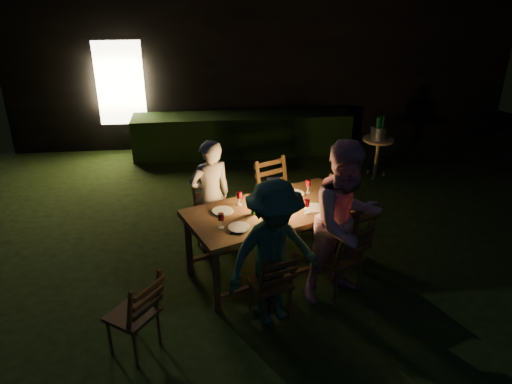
{
  "coord_description": "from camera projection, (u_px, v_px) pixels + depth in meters",
  "views": [
    {
      "loc": [
        -1.21,
        -5.52,
        3.59
      ],
      "look_at": [
        -0.63,
        -0.06,
        0.96
      ],
      "focal_mm": 35.0,
      "sensor_mm": 36.0,
      "label": 1
    }
  ],
  "objects": [
    {
      "name": "wineglass_b",
      "position": [
        221.0,
        221.0,
        5.49
      ],
      "size": [
        0.06,
        0.06,
        0.18
      ],
      "primitive_type": null,
      "color": "#59070F",
      "rests_on": "dining_table"
    },
    {
      "name": "plate_near_left",
      "position": [
        239.0,
        227.0,
        5.52
      ],
      "size": [
        0.25,
        0.25,
        0.01
      ],
      "primitive_type": "cylinder",
      "color": "white",
      "rests_on": "dining_table"
    },
    {
      "name": "chair_spare",
      "position": [
        135.0,
        327.0,
        4.88
      ],
      "size": [
        0.62,
        0.61,
        0.95
      ],
      "rotation": [
        0.0,
        0.0,
        0.94
      ],
      "color": "#4A2B18",
      "rests_on": "ground"
    },
    {
      "name": "wineglass_c",
      "position": [
        307.0,
        207.0,
        5.8
      ],
      "size": [
        0.06,
        0.06,
        0.18
      ],
      "primitive_type": null,
      "color": "#59070F",
      "rests_on": "dining_table"
    },
    {
      "name": "chair_far_left",
      "position": [
        214.0,
        230.0,
        6.6
      ],
      "size": [
        0.53,
        0.55,
        0.95
      ],
      "rotation": [
        0.0,
        0.0,
        3.41
      ],
      "color": "#4A2B18",
      "rests_on": "ground"
    },
    {
      "name": "napkin_left",
      "position": [
        275.0,
        223.0,
        5.61
      ],
      "size": [
        0.18,
        0.14,
        0.01
      ],
      "primitive_type": "cube",
      "color": "red",
      "rests_on": "dining_table"
    },
    {
      "name": "chair_far_right",
      "position": [
        279.0,
        211.0,
        7.0
      ],
      "size": [
        0.66,
        0.67,
        1.08
      ],
      "rotation": [
        0.0,
        0.0,
        3.58
      ],
      "color": "#4A2B18",
      "rests_on": "ground"
    },
    {
      "name": "wineglass_e",
      "position": [
        278.0,
        215.0,
        5.61
      ],
      "size": [
        0.06,
        0.06,
        0.18
      ],
      "primitive_type": null,
      "color": "silver",
      "rests_on": "dining_table"
    },
    {
      "name": "chair_near_right",
      "position": [
        339.0,
        269.0,
        5.74
      ],
      "size": [
        0.63,
        0.64,
        1.01
      ],
      "rotation": [
        0.0,
        0.0,
        0.5
      ],
      "color": "#4A2B18",
      "rests_on": "ground"
    },
    {
      "name": "person_opp_left",
      "position": [
        274.0,
        254.0,
        5.1
      ],
      "size": [
        1.2,
        0.95,
        1.63
      ],
      "primitive_type": "imported",
      "rotation": [
        0.0,
        0.0,
        0.38
      ],
      "color": "#2B5644",
      "rests_on": "ground"
    },
    {
      "name": "ice_bucket",
      "position": [
        379.0,
        132.0,
        8.55
      ],
      "size": [
        0.3,
        0.3,
        0.22
      ],
      "primitive_type": "cylinder",
      "color": "#A5A8AD",
      "rests_on": "side_table"
    },
    {
      "name": "person_opp_right",
      "position": [
        346.0,
        223.0,
        5.43
      ],
      "size": [
        1.12,
        1.0,
        1.88
      ],
      "primitive_type": "imported",
      "rotation": [
        0.0,
        0.0,
        0.38
      ],
      "color": "#CB8B9C",
      "rests_on": "ground"
    },
    {
      "name": "chair_near_left",
      "position": [
        271.0,
        294.0,
        5.38
      ],
      "size": [
        0.52,
        0.54,
        0.9
      ],
      "rotation": [
        0.0,
        0.0,
        0.35
      ],
      "color": "#4A2B18",
      "rests_on": "ground"
    },
    {
      "name": "plate_far_left",
      "position": [
        223.0,
        211.0,
        5.87
      ],
      "size": [
        0.25,
        0.25,
        0.01
      ],
      "primitive_type": "cylinder",
      "color": "white",
      "rests_on": "dining_table"
    },
    {
      "name": "garden_envelope",
      "position": [
        255.0,
        51.0,
        11.46
      ],
      "size": [
        40.0,
        40.0,
        3.2
      ],
      "color": "black",
      "rests_on": "ground"
    },
    {
      "name": "wineglass_a",
      "position": [
        239.0,
        199.0,
        5.99
      ],
      "size": [
        0.06,
        0.06,
        0.18
      ],
      "primitive_type": null,
      "color": "#59070F",
      "rests_on": "dining_table"
    },
    {
      "name": "wineglass_d",
      "position": [
        308.0,
        187.0,
        6.3
      ],
      "size": [
        0.06,
        0.06,
        0.18
      ],
      "primitive_type": null,
      "color": "#59070F",
      "rests_on": "dining_table"
    },
    {
      "name": "dining_table",
      "position": [
        272.0,
        215.0,
        5.97
      ],
      "size": [
        2.26,
        1.69,
        0.84
      ],
      "rotation": [
        0.0,
        0.0,
        0.38
      ],
      "color": "#4A2B18",
      "rests_on": "ground"
    },
    {
      "name": "napkin_right",
      "position": [
        325.0,
        209.0,
        5.92
      ],
      "size": [
        0.18,
        0.14,
        0.01
      ],
      "primitive_type": "cube",
      "color": "red",
      "rests_on": "dining_table"
    },
    {
      "name": "plate_far_right",
      "position": [
        295.0,
        194.0,
        6.29
      ],
      "size": [
        0.25,
        0.25,
        0.01
      ],
      "primitive_type": "cylinder",
      "color": "white",
      "rests_on": "dining_table"
    },
    {
      "name": "bottle_bucket_b",
      "position": [
        382.0,
        129.0,
        8.57
      ],
      "size": [
        0.07,
        0.07,
        0.32
      ],
      "primitive_type": "cylinder",
      "color": "#0F471E",
      "rests_on": "side_table"
    },
    {
      "name": "bottle_bucket_a",
      "position": [
        378.0,
        131.0,
        8.49
      ],
      "size": [
        0.07,
        0.07,
        0.32
      ],
      "primitive_type": "cylinder",
      "color": "#0F471E",
      "rests_on": "side_table"
    },
    {
      "name": "bottle_table",
      "position": [
        254.0,
        203.0,
        5.77
      ],
      "size": [
        0.07,
        0.07,
        0.28
      ],
      "primitive_type": "cylinder",
      "color": "#0F471E",
      "rests_on": "dining_table"
    },
    {
      "name": "person_house_side",
      "position": [
        211.0,
        196.0,
        6.43
      ],
      "size": [
        0.65,
        0.55,
        1.53
      ],
      "primitive_type": "imported",
      "rotation": [
        0.0,
        0.0,
        3.52
      ],
      "color": "beige",
      "rests_on": "ground"
    },
    {
      "name": "plate_near_right",
      "position": [
        314.0,
        208.0,
        5.94
      ],
      "size": [
        0.25,
        0.25,
        0.01
      ],
      "primitive_type": "cylinder",
      "color": "white",
      "rests_on": "dining_table"
    },
    {
      "name": "side_table",
      "position": [
        378.0,
        143.0,
        8.63
      ],
      "size": [
        0.53,
        0.53,
        0.71
      ],
      "color": "olive",
      "rests_on": "ground"
    },
    {
      "name": "chair_end",
      "position": [
        351.0,
        224.0,
        6.68
      ],
      "size": [
        0.64,
        0.62,
        1.06
      ],
      "rotation": [
        0.0,
        0.0,
        -1.19
      ],
      "color": "#4A2B18",
      "rests_on": "ground"
    },
    {
      "name": "lantern",
      "position": [
        274.0,
        195.0,
        5.93
      ],
      "size": [
        0.16,
        0.16,
        0.35
      ],
      "color": "white",
      "rests_on": "dining_table"
    },
    {
      "name": "phone",
      "position": [
        237.0,
        232.0,
        5.43
      ],
      "size": [
        0.14,
        0.07,
        0.01
      ],
      "primitive_type": "cube",
      "color": "black",
      "rests_on": "dining_table"
    }
  ]
}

